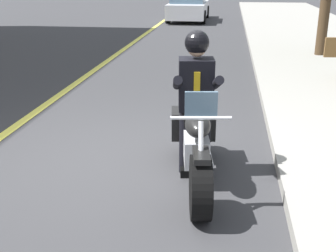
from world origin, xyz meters
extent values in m
plane|color=#333335|center=(0.00, 0.00, 0.00)|extent=(80.00, 80.00, 0.00)
cylinder|color=black|center=(1.28, 1.13, 0.33)|extent=(0.68, 0.29, 0.66)
cylinder|color=black|center=(-0.26, 0.92, 0.33)|extent=(0.68, 0.29, 0.66)
cube|color=silver|center=(0.48, 1.02, 0.42)|extent=(0.59, 0.35, 0.32)
ellipsoid|color=black|center=(0.68, 1.05, 0.78)|extent=(0.59, 0.35, 0.24)
cube|color=black|center=(0.14, 0.97, 0.74)|extent=(0.73, 0.37, 0.12)
cube|color=black|center=(-0.24, 1.14, 0.48)|extent=(0.41, 0.17, 0.36)
cube|color=black|center=(-0.18, 0.71, 0.48)|extent=(0.41, 0.17, 0.36)
cylinder|color=silver|center=(1.26, 1.13, 0.60)|extent=(0.35, 0.10, 0.76)
cylinder|color=silver|center=(1.10, 1.11, 1.00)|extent=(0.12, 0.60, 0.04)
cube|color=black|center=(1.28, 1.13, 0.68)|extent=(0.38, 0.21, 0.06)
cylinder|color=silver|center=(0.17, 1.14, 0.26)|extent=(0.90, 0.20, 0.08)
cube|color=slate|center=(1.08, 1.10, 1.12)|extent=(0.08, 0.32, 0.28)
cylinder|color=black|center=(0.22, 1.11, 0.42)|extent=(0.14, 0.14, 0.84)
cube|color=black|center=(0.28, 1.11, 0.05)|extent=(0.27, 0.14, 0.10)
cylinder|color=black|center=(0.25, 0.87, 0.42)|extent=(0.14, 0.14, 0.84)
cube|color=black|center=(0.31, 0.88, 0.05)|extent=(0.27, 0.14, 0.10)
cube|color=black|center=(0.24, 0.99, 1.12)|extent=(0.37, 0.44, 0.60)
cube|color=#B28C14|center=(0.40, 1.01, 1.08)|extent=(0.03, 0.07, 0.44)
cylinder|color=black|center=(0.39, 1.23, 1.18)|extent=(0.56, 0.17, 0.28)
cylinder|color=black|center=(0.45, 0.79, 1.18)|extent=(0.56, 0.17, 0.28)
sphere|color=tan|center=(0.24, 0.99, 1.55)|extent=(0.22, 0.22, 0.22)
sphere|color=black|center=(0.24, 0.99, 1.60)|extent=(0.28, 0.28, 0.28)
cube|color=silver|center=(-17.49, -0.77, 0.55)|extent=(4.60, 1.80, 0.70)
cylinder|color=black|center=(-18.94, -1.62, 0.32)|extent=(0.64, 0.22, 0.64)
cylinder|color=black|center=(-18.94, 0.08, 0.32)|extent=(0.64, 0.22, 0.64)
cylinder|color=black|center=(-16.04, -1.62, 0.32)|extent=(0.64, 0.22, 0.64)
cylinder|color=black|center=(-16.04, 0.08, 0.32)|extent=(0.64, 0.22, 0.64)
cylinder|color=#42301E|center=(-7.52, 3.90, 1.49)|extent=(0.28, 0.28, 2.67)
camera|label=1|loc=(5.10, 1.34, 2.35)|focal=46.07mm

